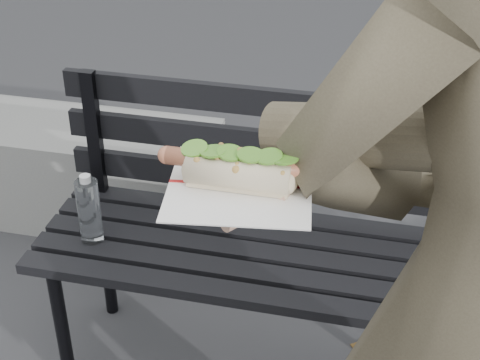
# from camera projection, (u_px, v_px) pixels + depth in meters

# --- Properties ---
(park_bench) EXTENTS (1.50, 0.44, 0.88)m
(park_bench) POSITION_uv_depth(u_px,v_px,m) (303.00, 228.00, 2.04)
(park_bench) COLOR black
(park_bench) RESTS_ON ground
(concrete_block) EXTENTS (1.20, 0.40, 0.40)m
(concrete_block) POSITION_uv_depth(u_px,v_px,m) (68.00, 170.00, 2.94)
(concrete_block) COLOR slate
(concrete_block) RESTS_ON ground
(held_hotdog) EXTENTS (0.62, 0.31, 0.20)m
(held_hotdog) POSITION_uv_depth(u_px,v_px,m) (389.00, 150.00, 0.97)
(held_hotdog) COLOR #473F2F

